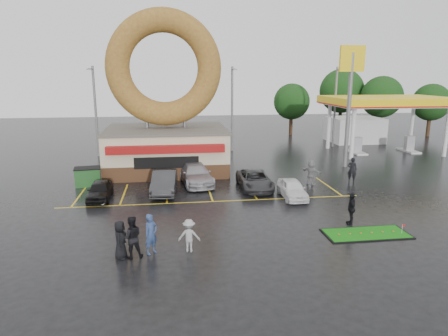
{
  "coord_description": "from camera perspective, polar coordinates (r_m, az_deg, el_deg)",
  "views": [
    {
      "loc": [
        -2.64,
        -21.57,
        8.17
      ],
      "look_at": [
        0.77,
        3.61,
        2.2
      ],
      "focal_mm": 32.0,
      "sensor_mm": 36.0,
      "label": 1
    }
  ],
  "objects": [
    {
      "name": "streetlight_mid",
      "position": [
        43.13,
        1.18,
        8.71
      ],
      "size": [
        0.4,
        2.21,
        9.0
      ],
      "color": "slate",
      "rests_on": "ground"
    },
    {
      "name": "car_dgrey",
      "position": [
        28.45,
        -8.52,
        -2.0
      ],
      "size": [
        1.94,
        4.79,
        1.55
      ],
      "primitive_type": "imported",
      "rotation": [
        0.0,
        0.0,
        -0.07
      ],
      "color": "#2E2E31",
      "rests_on": "ground"
    },
    {
      "name": "ground",
      "position": [
        23.21,
        -0.69,
        -7.39
      ],
      "size": [
        120.0,
        120.0,
        0.0
      ],
      "primitive_type": "plane",
      "color": "black",
      "rests_on": "ground"
    },
    {
      "name": "car_grey",
      "position": [
        29.22,
        4.39,
        -1.7
      ],
      "size": [
        2.29,
        4.83,
        1.33
      ],
      "primitive_type": "imported",
      "rotation": [
        0.0,
        0.0,
        -0.02
      ],
      "color": "#333336",
      "rests_on": "ground"
    },
    {
      "name": "putting_green",
      "position": [
        22.46,
        19.65,
        -8.82
      ],
      "size": [
        4.45,
        1.94,
        0.55
      ],
      "color": "black",
      "rests_on": "ground"
    },
    {
      "name": "car_black",
      "position": [
        27.95,
        -17.31,
        -3.07
      ],
      "size": [
        1.48,
        3.64,
        1.24
      ],
      "primitive_type": "imported",
      "rotation": [
        0.0,
        0.0,
        0.0
      ],
      "color": "black",
      "rests_on": "ground"
    },
    {
      "name": "tree_far_b",
      "position": [
        60.58,
        27.49,
        8.31
      ],
      "size": [
        4.9,
        4.9,
        7.0
      ],
      "color": "#332114",
      "rests_on": "ground"
    },
    {
      "name": "gas_station",
      "position": [
        48.37,
        20.4,
        7.1
      ],
      "size": [
        12.3,
        13.65,
        5.9
      ],
      "color": "silver",
      "rests_on": "ground"
    },
    {
      "name": "person_hoodie",
      "position": [
        19.06,
        -5.01,
        -9.59
      ],
      "size": [
        1.1,
        0.72,
        1.59
      ],
      "primitive_type": "imported",
      "rotation": [
        0.0,
        0.0,
        3.01
      ],
      "color": "#969699",
      "rests_on": "ground"
    },
    {
      "name": "person_walker_far",
      "position": [
        32.38,
        17.83,
        -0.25
      ],
      "size": [
        0.86,
        0.76,
        1.97
      ],
      "primitive_type": "imported",
      "rotation": [
        0.0,
        0.0,
        2.64
      ],
      "color": "black",
      "rests_on": "ground"
    },
    {
      "name": "tree_far_d",
      "position": [
        56.21,
        9.65,
        9.33
      ],
      "size": [
        4.9,
        4.9,
        7.0
      ],
      "color": "#332114",
      "rests_on": "ground"
    },
    {
      "name": "streetlight_left",
      "position": [
        42.27,
        -17.9,
        7.99
      ],
      "size": [
        0.4,
        2.21,
        9.0
      ],
      "color": "slate",
      "rests_on": "ground"
    },
    {
      "name": "car_silver",
      "position": [
        30.54,
        -4.06,
        -0.85
      ],
      "size": [
        2.76,
        5.48,
        1.53
      ],
      "primitive_type": "imported",
      "rotation": [
        0.0,
        0.0,
        0.12
      ],
      "color": "#A7A6AB",
      "rests_on": "ground"
    },
    {
      "name": "dumpster",
      "position": [
        31.7,
        -18.86,
        -1.23
      ],
      "size": [
        1.94,
        1.43,
        1.3
      ],
      "primitive_type": "cube",
      "rotation": [
        0.0,
        0.0,
        0.13
      ],
      "color": "#1B481C",
      "rests_on": "ground"
    },
    {
      "name": "person_walker_near",
      "position": [
        30.92,
        12.34,
        -0.61
      ],
      "size": [
        1.48,
        1.74,
        1.89
      ],
      "primitive_type": "imported",
      "rotation": [
        0.0,
        0.0,
        2.2
      ],
      "color": "gray",
      "rests_on": "ground"
    },
    {
      "name": "tree_far_a",
      "position": [
        59.06,
        21.61,
        9.41
      ],
      "size": [
        5.6,
        5.6,
        8.0
      ],
      "color": "#332114",
      "rests_on": "ground"
    },
    {
      "name": "person_blue",
      "position": [
        19.04,
        -10.38,
        -9.26
      ],
      "size": [
        0.83,
        0.81,
        1.92
      ],
      "primitive_type": "imported",
      "rotation": [
        0.0,
        0.0,
        0.75
      ],
      "color": "navy",
      "rests_on": "ground"
    },
    {
      "name": "donut_shop",
      "position": [
        34.74,
        -8.33,
        6.96
      ],
      "size": [
        10.2,
        8.7,
        13.5
      ],
      "color": "#472B19",
      "rests_on": "ground"
    },
    {
      "name": "shell_sign",
      "position": [
        37.04,
        17.62,
        11.39
      ],
      "size": [
        2.2,
        0.36,
        10.6
      ],
      "color": "slate",
      "rests_on": "ground"
    },
    {
      "name": "car_white",
      "position": [
        27.39,
        9.73,
        -2.94
      ],
      "size": [
        1.61,
        3.78,
        1.27
      ],
      "primitive_type": "imported",
      "rotation": [
        0.0,
        0.0,
        -0.03
      ],
      "color": "white",
      "rests_on": "ground"
    },
    {
      "name": "person_blackjkt",
      "position": [
        18.79,
        -13.06,
        -9.6
      ],
      "size": [
        1.08,
        0.91,
        1.98
      ],
      "primitive_type": "imported",
      "rotation": [
        0.0,
        0.0,
        3.32
      ],
      "color": "black",
      "rests_on": "ground"
    },
    {
      "name": "streetlight_right",
      "position": [
        47.43,
        15.63,
        8.64
      ],
      "size": [
        0.4,
        2.21,
        9.0
      ],
      "color": "slate",
      "rests_on": "ground"
    },
    {
      "name": "tree_far_c",
      "position": [
        60.83,
        16.47,
        10.49
      ],
      "size": [
        6.3,
        6.3,
        9.0
      ],
      "color": "#332114",
      "rests_on": "ground"
    },
    {
      "name": "person_bystander",
      "position": [
        18.89,
        -14.59,
        -9.89
      ],
      "size": [
        0.69,
        0.94,
        1.78
      ],
      "primitive_type": "imported",
      "rotation": [
        0.0,
        0.0,
        1.43
      ],
      "color": "black",
      "rests_on": "ground"
    },
    {
      "name": "person_cameraman",
      "position": [
        23.38,
        17.72,
        -5.54
      ],
      "size": [
        0.69,
        1.13,
        1.81
      ],
      "primitive_type": "imported",
      "rotation": [
        0.0,
        0.0,
        -1.83
      ],
      "color": "black",
      "rests_on": "ground"
    }
  ]
}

